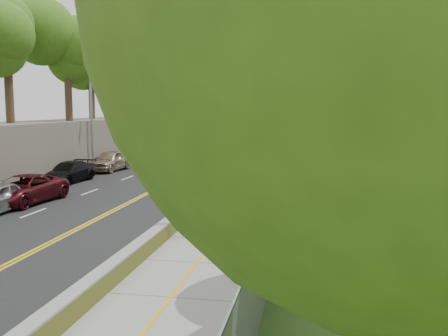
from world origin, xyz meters
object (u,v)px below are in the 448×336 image
(signpost, at_px, (186,188))
(person_far, at_px, (294,155))
(painter_0, at_px, (209,193))
(construction_barrel, at_px, (296,160))
(car_2, at_px, (24,189))
(concrete_block, at_px, (249,218))
(streetlight, at_px, (94,112))

(signpost, height_order, person_far, signpost)
(signpost, bearing_deg, painter_0, 93.10)
(painter_0, bearing_deg, person_far, 2.29)
(construction_barrel, xyz_separation_m, car_2, (-13.30, -19.45, 0.22))
(construction_barrel, height_order, concrete_block, construction_barrel)
(car_2, bearing_deg, concrete_block, -9.79)
(streetlight, xyz_separation_m, painter_0, (11.21, -11.48, -3.82))
(streetlight, height_order, painter_0, streetlight)
(person_far, bearing_deg, car_2, 39.64)
(person_far, bearing_deg, construction_barrel, 82.40)
(concrete_block, bearing_deg, streetlight, 132.31)
(car_2, xyz_separation_m, painter_0, (9.75, 0.41, 0.05))
(signpost, relative_size, concrete_block, 2.69)
(person_far, bearing_deg, painter_0, 62.52)
(car_2, distance_m, person_far, 24.60)
(construction_barrel, distance_m, concrete_block, 22.59)
(concrete_block, xyz_separation_m, person_far, (0.83, 23.98, 0.44))
(car_2, relative_size, painter_0, 3.43)
(car_2, height_order, person_far, person_far)
(concrete_block, height_order, person_far, person_far)
(streetlight, bearing_deg, signpost, -55.92)
(painter_0, bearing_deg, construction_barrel, 0.84)
(car_2, xyz_separation_m, person_far, (13.03, 20.86, 0.10))
(signpost, height_order, concrete_block, signpost)
(person_far, bearing_deg, concrete_block, 69.65)
(signpost, relative_size, car_2, 0.59)
(streetlight, height_order, concrete_block, streetlight)
(car_2, bearing_deg, signpost, -22.47)
(car_2, relative_size, person_far, 3.22)
(concrete_block, distance_m, person_far, 24.00)
(concrete_block, height_order, painter_0, painter_0)
(streetlight, height_order, construction_barrel, streetlight)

